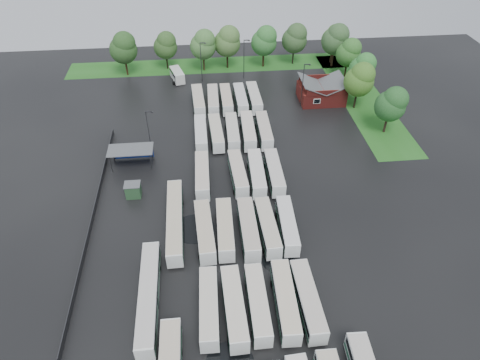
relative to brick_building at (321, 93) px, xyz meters
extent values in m
plane|color=black|center=(-24.00, -42.77, -1.87)|extent=(160.00, 160.00, 0.00)
cube|color=maroon|center=(0.00, 0.03, -0.17)|extent=(10.00, 8.00, 3.40)
cube|color=#4C4F51|center=(-2.50, 0.03, 2.43)|extent=(5.07, 8.60, 2.19)
cube|color=#4C4F51|center=(2.50, 0.03, 2.43)|extent=(5.07, 8.60, 2.19)
cube|color=maroon|center=(0.00, -3.97, 2.03)|extent=(9.00, 0.20, 1.20)
cube|color=silver|center=(-2.00, -4.02, 0.13)|extent=(1.60, 0.12, 1.20)
cylinder|color=#2D2D30|center=(-44.80, -22.77, -0.17)|extent=(0.16, 0.16, 3.40)
cylinder|color=#2D2D30|center=(-37.60, -22.77, -0.17)|extent=(0.16, 0.16, 3.40)
cylinder|color=#2D2D30|center=(-44.80, -19.57, -0.17)|extent=(0.16, 0.16, 3.40)
cylinder|color=#2D2D30|center=(-37.60, -19.57, -0.17)|extent=(0.16, 0.16, 3.40)
cube|color=#4C4F51|center=(-41.20, -21.17, 1.63)|extent=(8.20, 4.20, 0.15)
cube|color=navy|center=(-41.20, -19.27, -0.27)|extent=(7.60, 0.08, 2.60)
cube|color=#244727|center=(-40.20, -30.17, -0.62)|extent=(2.50, 2.00, 2.50)
cube|color=#4C4F51|center=(-40.20, -30.17, 0.69)|extent=(2.70, 2.20, 0.12)
cube|color=#21611B|center=(-22.00, 22.03, -1.86)|extent=(80.00, 10.00, 0.01)
cube|color=#21611B|center=(10.00, 0.03, -1.86)|extent=(10.00, 50.00, 0.01)
cube|color=#2D2D30|center=(-46.20, -34.77, -1.27)|extent=(0.10, 50.00, 1.20)
cube|color=white|center=(-28.42, -54.88, -0.18)|extent=(2.62, 11.11, 2.53)
cube|color=black|center=(-28.42, -54.88, 0.32)|extent=(2.66, 10.67, 0.81)
cube|color=#143C26|center=(-28.42, -54.88, -0.74)|extent=(2.66, 10.90, 0.56)
cube|color=beige|center=(-28.42, -54.88, 1.13)|extent=(2.52, 10.78, 0.11)
cylinder|color=black|center=(-28.42, -58.42, -1.45)|extent=(2.35, 0.88, 0.88)
cylinder|color=black|center=(-28.42, -51.34, -1.45)|extent=(2.35, 0.88, 0.88)
cube|color=white|center=(-25.23, -55.25, -0.13)|extent=(2.71, 11.49, 2.62)
cube|color=black|center=(-25.23, -55.25, 0.40)|extent=(2.75, 11.04, 0.84)
cube|color=#093E23|center=(-25.23, -55.25, -0.70)|extent=(2.75, 11.26, 0.58)
cube|color=beige|center=(-25.23, -55.25, 1.23)|extent=(2.60, 11.15, 0.11)
cylinder|color=black|center=(-25.23, -58.91, -1.44)|extent=(2.43, 0.91, 0.91)
cylinder|color=black|center=(-25.23, -51.60, -1.44)|extent=(2.43, 0.91, 0.91)
cube|color=white|center=(-22.19, -54.96, -0.19)|extent=(2.32, 11.04, 2.53)
cube|color=black|center=(-22.19, -54.96, 0.32)|extent=(2.38, 10.60, 0.81)
cube|color=#16412A|center=(-22.19, -54.96, -0.74)|extent=(2.37, 10.82, 0.56)
cube|color=beige|center=(-22.19, -54.96, 1.12)|extent=(2.23, 10.71, 0.11)
cylinder|color=black|center=(-22.19, -58.49, -1.45)|extent=(2.34, 0.88, 0.88)
cylinder|color=black|center=(-22.19, -51.43, -1.45)|extent=(2.34, 0.88, 0.88)
cube|color=white|center=(-18.64, -54.92, -0.12)|extent=(2.76, 11.53, 2.63)
cube|color=black|center=(-18.64, -54.92, 0.40)|extent=(2.81, 11.08, 0.84)
cube|color=#10452A|center=(-18.64, -54.92, -0.70)|extent=(2.81, 11.31, 0.58)
cube|color=beige|center=(-18.64, -54.92, 1.24)|extent=(2.66, 11.19, 0.11)
cylinder|color=black|center=(-18.64, -58.59, -1.44)|extent=(2.44, 0.92, 0.92)
cylinder|color=black|center=(-18.64, -51.26, -1.44)|extent=(2.44, 0.92, 0.92)
cube|color=white|center=(-15.75, -55.12, -0.14)|extent=(2.56, 11.41, 2.61)
cube|color=black|center=(-15.75, -55.12, 0.39)|extent=(2.61, 10.96, 0.83)
cube|color=#0F3926|center=(-15.75, -55.12, -0.71)|extent=(2.61, 11.19, 0.57)
cube|color=#BDB3A4|center=(-15.75, -55.12, 1.21)|extent=(2.46, 11.07, 0.11)
cylinder|color=black|center=(-15.75, -58.76, -1.44)|extent=(2.42, 0.91, 0.91)
cylinder|color=black|center=(-15.75, -51.48, -1.44)|extent=(2.42, 0.91, 0.91)
cube|color=white|center=(-28.45, -41.45, -0.14)|extent=(2.93, 11.47, 2.60)
cube|color=black|center=(-28.45, -41.45, 0.38)|extent=(2.97, 11.02, 0.83)
cube|color=#184D32|center=(-28.45, -41.45, -0.71)|extent=(2.97, 11.24, 0.57)
cube|color=#BFAE93|center=(-28.45, -41.45, 1.21)|extent=(2.82, 11.12, 0.11)
cylinder|color=black|center=(-28.45, -45.08, -1.44)|extent=(2.41, 0.91, 0.91)
cylinder|color=black|center=(-28.45, -37.81, -1.44)|extent=(2.41, 0.91, 0.91)
cube|color=white|center=(-25.36, -41.30, -0.15)|extent=(2.63, 11.33, 2.58)
cube|color=black|center=(-25.36, -41.30, 0.37)|extent=(2.68, 10.88, 0.83)
cube|color=#0E4A2D|center=(-25.36, -41.30, -0.72)|extent=(2.67, 11.11, 0.57)
cube|color=#C0B294|center=(-25.36, -41.30, 1.19)|extent=(2.53, 10.99, 0.11)
cylinder|color=black|center=(-25.36, -44.91, -1.44)|extent=(2.40, 0.90, 0.90)
cylinder|color=black|center=(-25.36, -37.69, -1.44)|extent=(2.40, 0.90, 0.90)
cube|color=white|center=(-21.82, -41.61, -0.13)|extent=(2.40, 11.43, 2.62)
cube|color=black|center=(-21.82, -41.61, 0.40)|extent=(2.46, 10.98, 0.84)
cube|color=#0F422B|center=(-21.82, -41.61, -0.70)|extent=(2.45, 11.21, 0.58)
cube|color=#B5A796|center=(-21.82, -41.61, 1.23)|extent=(2.31, 11.09, 0.11)
cylinder|color=black|center=(-21.82, -45.27, -1.44)|extent=(2.43, 0.91, 0.91)
cylinder|color=black|center=(-21.82, -37.96, -1.44)|extent=(2.43, 0.91, 0.91)
cube|color=white|center=(-18.88, -41.56, -0.18)|extent=(2.70, 11.17, 2.54)
cube|color=black|center=(-18.88, -41.56, 0.33)|extent=(2.74, 10.73, 0.81)
cube|color=#174930|center=(-18.88, -41.56, -0.74)|extent=(2.74, 10.95, 0.56)
cube|color=#BCB19B|center=(-18.88, -41.56, 1.14)|extent=(2.60, 10.84, 0.11)
cylinder|color=black|center=(-18.88, -45.11, -1.45)|extent=(2.36, 0.89, 0.89)
cylinder|color=black|center=(-18.88, -38.01, -1.45)|extent=(2.36, 0.89, 0.89)
cube|color=white|center=(-15.79, -41.40, -0.21)|extent=(2.76, 11.00, 2.50)
cube|color=black|center=(-15.79, -41.40, 0.29)|extent=(2.80, 10.56, 0.80)
cube|color=#0C3F24|center=(-15.79, -41.40, -0.76)|extent=(2.80, 10.78, 0.55)
cube|color=silver|center=(-15.79, -41.40, 1.09)|extent=(2.66, 10.67, 0.11)
cylinder|color=black|center=(-15.79, -44.88, -1.46)|extent=(2.32, 0.87, 0.87)
cylinder|color=black|center=(-15.79, -37.91, -1.46)|extent=(2.32, 0.87, 0.87)
cube|color=white|center=(-28.36, -27.81, -0.15)|extent=(2.56, 11.31, 2.58)
cube|color=black|center=(-28.36, -27.81, 0.37)|extent=(2.61, 10.86, 0.83)
cube|color=#0E4C2F|center=(-28.36, -27.81, -0.72)|extent=(2.60, 11.09, 0.57)
cube|color=beige|center=(-28.36, -27.81, 1.19)|extent=(2.46, 10.97, 0.11)
cylinder|color=black|center=(-28.36, -31.42, -1.44)|extent=(2.40, 0.90, 0.90)
cylinder|color=black|center=(-28.36, -24.21, -1.44)|extent=(2.40, 0.90, 0.90)
cube|color=white|center=(-22.07, -27.79, -0.18)|extent=(2.79, 11.16, 2.54)
cube|color=black|center=(-22.07, -27.79, 0.32)|extent=(2.83, 10.72, 0.81)
cube|color=#073A1D|center=(-22.07, -27.79, -0.74)|extent=(2.83, 10.94, 0.56)
cube|color=beige|center=(-22.07, -27.79, 1.13)|extent=(2.69, 10.82, 0.11)
cylinder|color=black|center=(-22.07, -31.33, -1.45)|extent=(2.35, 0.89, 0.89)
cylinder|color=black|center=(-22.07, -24.24, -1.45)|extent=(2.35, 0.89, 0.89)
cube|color=white|center=(-18.79, -28.21, -0.13)|extent=(2.76, 11.51, 2.62)
cube|color=black|center=(-18.79, -28.21, 0.40)|extent=(2.80, 11.06, 0.84)
cube|color=#10462A|center=(-18.79, -28.21, -0.70)|extent=(2.80, 11.29, 0.58)
cube|color=silver|center=(-18.79, -28.21, 1.23)|extent=(2.65, 11.17, 0.11)
cylinder|color=black|center=(-18.79, -31.87, -1.44)|extent=(2.43, 0.92, 0.92)
cylinder|color=black|center=(-18.79, -24.55, -1.44)|extent=(2.43, 0.92, 0.92)
cube|color=white|center=(-15.63, -28.22, -0.17)|extent=(2.50, 11.18, 2.55)
cube|color=black|center=(-15.63, -28.22, 0.34)|extent=(2.55, 10.73, 0.82)
cube|color=#0B492B|center=(-15.63, -28.22, -0.73)|extent=(2.54, 10.95, 0.56)
cube|color=beige|center=(-15.63, -28.22, 1.15)|extent=(2.40, 10.84, 0.11)
cylinder|color=black|center=(-15.63, -31.78, -1.45)|extent=(2.37, 0.89, 0.89)
cylinder|color=black|center=(-15.63, -24.65, -1.45)|extent=(2.37, 0.89, 0.89)
cube|color=white|center=(-28.20, -14.19, -0.20)|extent=(2.32, 10.94, 2.51)
cube|color=black|center=(-28.20, -14.19, 0.30)|extent=(2.38, 10.51, 0.80)
cube|color=#073A22|center=(-28.20, -14.19, -0.75)|extent=(2.37, 10.73, 0.55)
cube|color=silver|center=(-28.20, -14.19, 1.10)|extent=(2.23, 10.62, 0.11)
cylinder|color=black|center=(-28.20, -17.69, -1.46)|extent=(2.32, 0.87, 0.87)
cylinder|color=black|center=(-28.20, -10.69, -1.46)|extent=(2.32, 0.87, 0.87)
cube|color=white|center=(-25.12, -14.24, -0.19)|extent=(2.69, 11.11, 2.53)
cube|color=black|center=(-25.12, -14.24, 0.32)|extent=(2.73, 10.67, 0.81)
cube|color=#0B4728|center=(-25.12, -14.24, -0.74)|extent=(2.73, 10.89, 0.56)
cube|color=beige|center=(-25.12, -14.24, 1.12)|extent=(2.59, 10.78, 0.11)
cylinder|color=black|center=(-25.12, -17.77, -1.45)|extent=(2.34, 0.88, 0.88)
cylinder|color=black|center=(-25.12, -10.71, -1.45)|extent=(2.34, 0.88, 0.88)
cube|color=white|center=(-21.86, -14.15, -0.17)|extent=(2.55, 11.17, 2.55)
cube|color=black|center=(-21.86, -14.15, 0.34)|extent=(2.60, 10.72, 0.82)
cube|color=#123B27|center=(-21.86, -14.15, -0.74)|extent=(2.59, 10.95, 0.56)
cube|color=beige|center=(-21.86, -14.15, 1.15)|extent=(2.45, 10.83, 0.11)
cylinder|color=black|center=(-21.86, -17.71, -1.45)|extent=(2.36, 0.89, 0.89)
cylinder|color=black|center=(-21.86, -10.59, -1.45)|extent=(2.36, 0.89, 0.89)
cube|color=white|center=(-18.67, -14.22, -0.11)|extent=(2.77, 11.61, 2.65)
cube|color=black|center=(-18.67, -14.22, 0.42)|extent=(2.81, 11.15, 0.85)
cube|color=#073A22|center=(-18.67, -14.22, -0.69)|extent=(2.81, 11.38, 0.58)
cube|color=beige|center=(-18.67, -14.22, 1.26)|extent=(2.66, 11.26, 0.12)
cylinder|color=black|center=(-18.67, -17.91, -1.43)|extent=(2.45, 0.92, 0.92)
cylinder|color=black|center=(-18.67, -10.52, -1.43)|extent=(2.45, 0.92, 0.92)
cube|color=white|center=(-15.44, -14.36, -0.15)|extent=(2.57, 11.30, 2.58)
cube|color=black|center=(-15.44, -14.36, 0.36)|extent=(2.61, 10.85, 0.83)
cube|color=#124C31|center=(-15.44, -14.36, -0.72)|extent=(2.61, 11.08, 0.57)
cube|color=#BAAE9E|center=(-15.44, -14.36, 1.18)|extent=(2.47, 10.96, 0.11)
cylinder|color=black|center=(-15.44, -17.97, -1.44)|extent=(2.39, 0.90, 0.90)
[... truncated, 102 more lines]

